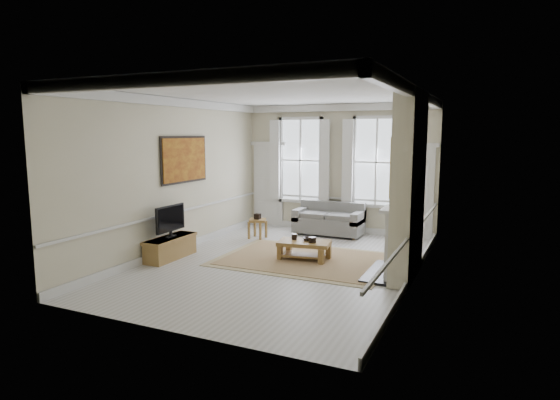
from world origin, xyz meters
The scene contains 23 objects.
floor centered at (0.00, 0.00, 0.00)m, with size 7.20×7.20×0.00m, color #B7B5AD.
ceiling centered at (0.00, 0.00, 3.40)m, with size 7.20×7.20×0.00m, color white.
back_wall centered at (0.00, 3.60, 1.70)m, with size 5.20×5.20×0.00m, color beige.
left_wall centered at (-2.60, 0.00, 1.70)m, with size 7.20×7.20×0.00m, color beige.
right_wall centered at (2.60, 0.00, 1.70)m, with size 7.20×7.20×0.00m, color beige.
window_left centered at (-1.05, 3.55, 1.90)m, with size 1.26×0.20×2.20m, color #B2BCC6, non-canonical shape.
window_right centered at (1.05, 3.55, 1.90)m, with size 1.26×0.20×2.20m, color #B2BCC6, non-canonical shape.
door_left centered at (-2.05, 3.56, 1.15)m, with size 0.90×0.08×2.30m, color silver.
door_right centered at (2.05, 3.56, 1.15)m, with size 0.90×0.08×2.30m, color silver.
painting centered at (-2.56, 0.30, 2.05)m, with size 0.05×1.66×1.06m, color #BD8320.
chimney_breast centered at (2.43, 0.20, 1.70)m, with size 0.35×1.70×3.38m, color beige.
hearth centered at (2.00, 0.20, 0.03)m, with size 0.55×1.50×0.05m, color black.
fireplace centered at (2.20, 0.20, 0.73)m, with size 0.21×1.45×1.33m.
mirror centered at (2.21, 0.20, 2.05)m, with size 0.06×1.26×1.06m, color gold.
sofa centered at (-0.05, 3.11, 0.35)m, with size 1.77×0.86×0.84m.
side_table centered at (-1.54, 1.89, 0.39)m, with size 0.53×0.53×0.49m.
rug centered at (0.29, 0.49, 0.01)m, with size 3.50×2.60×0.02m, color olive.
coffee_table centered at (0.29, 0.49, 0.32)m, with size 1.16×0.79×0.40m.
ceramic_pot_a centered at (0.04, 0.54, 0.46)m, with size 0.12×0.12×0.12m, color black.
ceramic_pot_b centered at (0.49, 0.44, 0.46)m, with size 0.16×0.16×0.11m, color black.
bowl centered at (0.34, 0.59, 0.43)m, with size 0.24×0.24×0.06m, color black.
tv_stand centered at (-2.34, -0.59, 0.23)m, with size 0.42×1.30×0.46m, color olive.
tv centered at (-2.32, -0.59, 0.86)m, with size 0.08×0.90×0.68m.
Camera 1 is at (3.80, -8.41, 2.64)m, focal length 30.00 mm.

